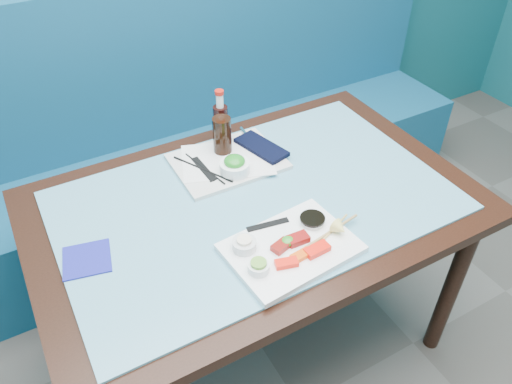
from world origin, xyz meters
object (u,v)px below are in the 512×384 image
dining_table (255,220)px  cola_bottle_body (221,125)px  blue_napkin (87,259)px  serving_tray (228,161)px  booth_bench (170,161)px  seaweed_bowl (235,167)px  cola_glass (222,135)px  sashimi_plate (291,248)px

dining_table → cola_bottle_body: size_ratio=9.48×
cola_bottle_body → blue_napkin: (-0.59, -0.34, -0.07)m
serving_tray → blue_napkin: size_ratio=2.83×
booth_bench → blue_napkin: bearing=-122.6°
seaweed_bowl → blue_napkin: size_ratio=0.78×
booth_bench → seaweed_bowl: 0.81m
cola_bottle_body → cola_glass: bearing=-112.7°
sashimi_plate → blue_napkin: (-0.52, 0.25, -0.01)m
sashimi_plate → seaweed_bowl: size_ratio=3.54×
sashimi_plate → cola_glass: bearing=80.6°
seaweed_bowl → sashimi_plate: bearing=-93.0°
seaweed_bowl → cola_glass: bearing=81.3°
dining_table → cola_bottle_body: cola_bottle_body is taller
serving_tray → seaweed_bowl: bearing=-97.1°
booth_bench → sashimi_plate: booth_bench is taller
dining_table → cola_glass: 0.32m
booth_bench → dining_table: bearing=-90.0°
dining_table → seaweed_bowl: (0.00, 0.14, 0.13)m
serving_tray → seaweed_bowl: size_ratio=3.63×
booth_bench → sashimi_plate: bearing=-91.0°
booth_bench → dining_table: booth_bench is taller
sashimi_plate → blue_napkin: sashimi_plate is taller
cola_bottle_body → blue_napkin: size_ratio=1.14×
booth_bench → dining_table: size_ratio=2.14×
sashimi_plate → seaweed_bowl: 0.39m
blue_napkin → dining_table: bearing=-0.3°
cola_glass → dining_table: bearing=-94.4°
dining_table → cola_glass: (0.02, 0.27, 0.17)m
dining_table → seaweed_bowl: size_ratio=13.89×
sashimi_plate → cola_glass: 0.52m
blue_napkin → booth_bench: bearing=57.4°
serving_tray → cola_glass: (0.01, 0.05, 0.07)m
seaweed_bowl → cola_bottle_body: size_ratio=0.68×
dining_table → serving_tray: bearing=87.2°
sashimi_plate → blue_napkin: bearing=149.6°
booth_bench → serving_tray: booth_bench is taller
dining_table → sashimi_plate: (-0.02, -0.24, 0.10)m
seaweed_bowl → blue_napkin: 0.55m
booth_bench → cola_glass: (0.02, -0.57, 0.46)m
cola_bottle_body → blue_napkin: bearing=-149.8°
cola_bottle_body → booth_bench: bearing=95.8°
serving_tray → cola_bottle_body: bearing=73.0°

